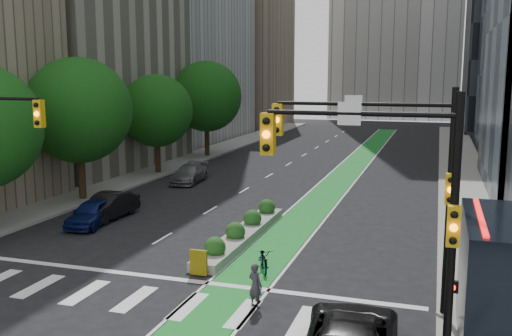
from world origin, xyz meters
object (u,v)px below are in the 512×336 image
Objects in this scene: median_planter at (243,232)px; parked_car_left_mid at (108,206)px; bicycle at (264,259)px; cyclist at (255,285)px; parked_car_left_near at (92,213)px; parked_car_left_far at (189,174)px.

parked_car_left_mid is at bearing 170.11° from median_planter.
bicycle is 0.43× the size of parked_car_left_mid.
cyclist is at bearing -36.20° from parked_car_left_mid.
parked_car_left_mid is at bearing -13.71° from cyclist.
parked_car_left_mid is (0.06, 1.38, 0.03)m from parked_car_left_near.
cyclist is (0.80, -3.59, 0.29)m from bicycle.
parked_car_left_far reaches higher than bicycle.
parked_car_left_near is (-8.26, 0.05, 0.30)m from median_planter.
parked_car_left_near is (-10.46, 3.87, 0.19)m from bicycle.
parked_car_left_near is 1.38m from parked_car_left_mid.
parked_car_left_mid is (-10.40, 5.25, 0.22)m from bicycle.
cyclist is 0.36× the size of parked_car_left_mid.
parked_car_left_far is at bearing 82.91° from parked_car_left_near.
parked_car_left_near reaches higher than median_planter.
median_planter is at bearing -7.81° from parked_car_left_mid.
parked_car_left_mid reaches higher than bicycle.
bicycle is at bearing -28.03° from parked_car_left_near.
cyclist is 13.51m from parked_car_left_near.
bicycle is 0.46× the size of parked_car_left_near.
parked_car_left_far is at bearing 93.12° from parked_car_left_mid.
parked_car_left_mid is 0.96× the size of parked_car_left_far.
cyclist is 0.34× the size of parked_car_left_far.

